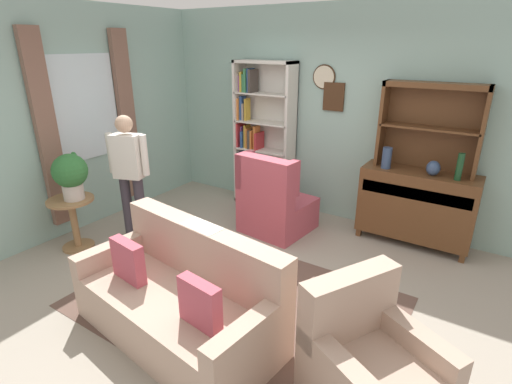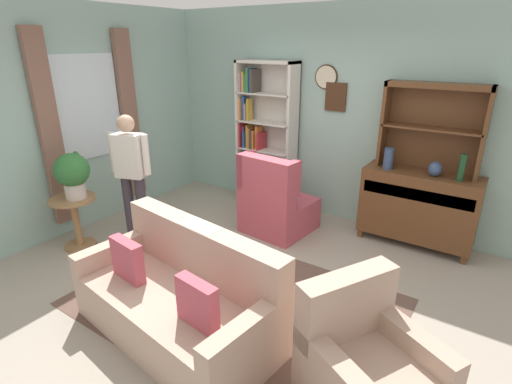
% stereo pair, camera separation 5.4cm
% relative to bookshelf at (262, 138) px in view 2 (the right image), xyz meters
% --- Properties ---
extents(ground_plane, '(5.40, 4.60, 0.02)m').
position_rel_bookshelf_xyz_m(ground_plane, '(0.96, -1.94, -1.03)').
color(ground_plane, '#9E9384').
extents(wall_back, '(5.00, 0.09, 2.80)m').
position_rel_bookshelf_xyz_m(wall_back, '(0.96, 0.19, 0.38)').
color(wall_back, '#93B7AD').
rests_on(wall_back, ground_plane).
extents(wall_left, '(0.16, 4.20, 2.80)m').
position_rel_bookshelf_xyz_m(wall_left, '(-1.55, -1.91, 0.38)').
color(wall_left, '#93B7AD').
rests_on(wall_left, ground_plane).
extents(area_rug, '(2.91, 2.02, 0.01)m').
position_rel_bookshelf_xyz_m(area_rug, '(1.16, -2.24, -1.02)').
color(area_rug, brown).
rests_on(area_rug, ground_plane).
extents(bookshelf, '(0.90, 0.30, 2.10)m').
position_rel_bookshelf_xyz_m(bookshelf, '(0.00, 0.00, 0.00)').
color(bookshelf, silver).
rests_on(bookshelf, ground_plane).
extents(sideboard, '(1.30, 0.45, 0.92)m').
position_rel_bookshelf_xyz_m(sideboard, '(2.28, -0.08, -0.51)').
color(sideboard, brown).
rests_on(sideboard, ground_plane).
extents(sideboard_hutch, '(1.10, 0.26, 1.00)m').
position_rel_bookshelf_xyz_m(sideboard_hutch, '(2.28, 0.03, 0.54)').
color(sideboard_hutch, brown).
rests_on(sideboard_hutch, sideboard).
extents(vase_tall, '(0.11, 0.11, 0.25)m').
position_rel_bookshelf_xyz_m(vase_tall, '(1.89, -0.16, 0.02)').
color(vase_tall, '#33476B').
rests_on(vase_tall, sideboard).
extents(vase_round, '(0.15, 0.15, 0.17)m').
position_rel_bookshelf_xyz_m(vase_round, '(2.41, -0.15, -0.02)').
color(vase_round, '#33476B').
rests_on(vase_round, sideboard).
extents(bottle_wine, '(0.07, 0.07, 0.30)m').
position_rel_bookshelf_xyz_m(bottle_wine, '(2.67, -0.17, 0.05)').
color(bottle_wine, '#194223').
rests_on(bottle_wine, sideboard).
extents(couch_floral, '(1.89, 1.07, 0.90)m').
position_rel_bookshelf_xyz_m(couch_floral, '(1.01, -2.81, -0.71)').
color(couch_floral, tan).
rests_on(couch_floral, ground_plane).
extents(armchair_floral, '(1.04, 1.03, 0.88)m').
position_rel_bookshelf_xyz_m(armchair_floral, '(2.56, -2.64, -0.73)').
color(armchair_floral, tan).
rests_on(armchair_floral, ground_plane).
extents(wingback_chair, '(0.86, 0.87, 1.05)m').
position_rel_bookshelf_xyz_m(wingback_chair, '(0.70, -0.75, -0.64)').
color(wingback_chair, '#B74C5B').
rests_on(wingback_chair, ground_plane).
extents(plant_stand, '(0.52, 0.52, 0.63)m').
position_rel_bookshelf_xyz_m(plant_stand, '(-1.07, -2.41, -0.63)').
color(plant_stand, '#997047').
rests_on(plant_stand, ground_plane).
extents(potted_plant_large, '(0.39, 0.39, 0.54)m').
position_rel_bookshelf_xyz_m(potted_plant_large, '(-1.02, -2.38, -0.08)').
color(potted_plant_large, beige).
rests_on(potted_plant_large, plant_stand).
extents(person_reading, '(0.52, 0.30, 1.56)m').
position_rel_bookshelf_xyz_m(person_reading, '(-0.65, -1.86, -0.11)').
color(person_reading, '#38333D').
rests_on(person_reading, ground_plane).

